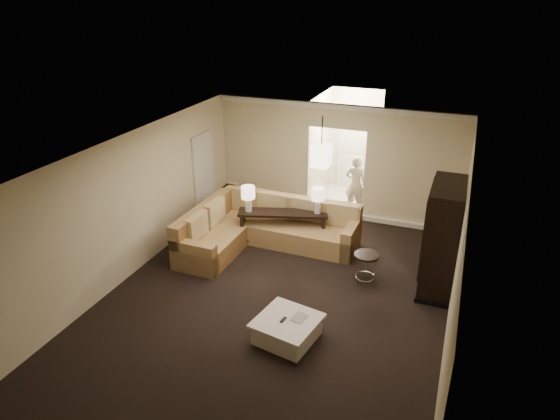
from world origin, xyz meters
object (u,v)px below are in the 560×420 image
at_px(sectional_sofa, 261,229).
at_px(console_table, 283,224).
at_px(coffee_table, 287,329).
at_px(person, 356,182).
at_px(armoire, 441,240).
at_px(drink_table, 366,262).

distance_m(sectional_sofa, console_table, 0.50).
bearing_deg(coffee_table, sectional_sofa, 120.55).
relative_size(console_table, person, 1.20).
bearing_deg(armoire, console_table, 169.94).
relative_size(console_table, drink_table, 3.32).
xyz_separation_m(coffee_table, drink_table, (0.81, 2.17, 0.23)).
bearing_deg(coffee_table, drink_table, 69.48).
xyz_separation_m(sectional_sofa, person, (1.52, 2.45, 0.44)).
bearing_deg(sectional_sofa, coffee_table, -58.49).
bearing_deg(drink_table, sectional_sofa, 165.31).
relative_size(sectional_sofa, console_table, 1.68).
bearing_deg(coffee_table, armoire, 50.00).
bearing_deg(sectional_sofa, person, 59.17).
xyz_separation_m(sectional_sofa, drink_table, (2.47, -0.65, 0.03)).
bearing_deg(drink_table, coffee_table, -110.52).
height_order(console_table, drink_table, console_table).
distance_m(sectional_sofa, coffee_table, 3.27).
height_order(armoire, person, armoire).
bearing_deg(drink_table, armoire, 14.56).
height_order(coffee_table, console_table, console_table).
xyz_separation_m(coffee_table, person, (-0.14, 5.27, 0.64)).
distance_m(armoire, drink_table, 1.45).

